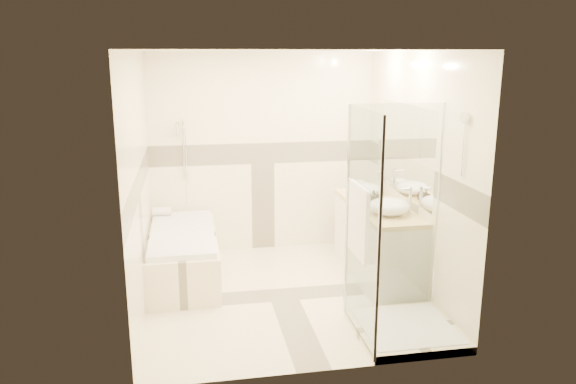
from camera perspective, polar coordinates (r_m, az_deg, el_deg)
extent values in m
cube|color=beige|center=(6.02, -0.52, -10.41)|extent=(2.80, 3.00, 0.01)
cube|color=white|center=(5.48, -0.58, 14.25)|extent=(2.80, 3.00, 0.01)
cube|color=#F4E7C3|center=(7.08, -2.60, 3.95)|extent=(2.80, 0.01, 2.50)
cube|color=#F4E7C3|center=(4.19, 2.91, -3.09)|extent=(2.80, 0.01, 2.50)
cube|color=#F4E7C3|center=(5.56, -14.97, 0.73)|extent=(0.01, 3.00, 2.50)
cube|color=#F4E7C3|center=(6.01, 12.78, 1.82)|extent=(0.01, 3.00, 2.50)
cube|color=white|center=(6.24, 11.68, 4.18)|extent=(0.01, 1.60, 1.00)
cylinder|color=silver|center=(6.97, -10.57, 4.40)|extent=(0.02, 0.02, 0.70)
cube|color=#F4E7C3|center=(6.45, -10.59, -6.50)|extent=(0.75, 1.70, 0.50)
cube|color=white|center=(6.36, -10.70, -4.13)|extent=(0.69, 1.60, 0.06)
ellipsoid|color=white|center=(6.37, -10.68, -4.56)|extent=(0.56, 1.40, 0.16)
cube|color=white|center=(6.40, 9.02, -5.15)|extent=(0.55, 1.60, 0.80)
cylinder|color=silver|center=(5.91, 7.67, -5.21)|extent=(0.01, 0.24, 0.01)
cylinder|color=silver|center=(6.64, 5.57, -3.00)|extent=(0.01, 0.24, 0.01)
cube|color=#E8C57A|center=(6.28, 9.17, -1.49)|extent=(0.57, 1.62, 0.05)
cube|color=#F4E7C3|center=(5.33, 11.89, -13.60)|extent=(0.90, 0.90, 0.08)
cube|color=white|center=(5.31, 11.92, -13.16)|extent=(0.80, 0.80, 0.01)
cube|color=white|center=(4.80, 7.56, -3.59)|extent=(0.01, 0.90, 2.00)
cube|color=white|center=(5.34, 10.66, -1.89)|extent=(0.90, 0.01, 2.00)
cylinder|color=silver|center=(4.39, 9.26, -5.32)|extent=(0.03, 0.03, 2.00)
cylinder|color=silver|center=(5.21, 6.00, -2.13)|extent=(0.03, 0.03, 2.00)
cylinder|color=silver|center=(5.52, 15.01, -1.61)|extent=(0.03, 0.03, 2.00)
cylinder|color=silver|center=(4.94, 17.45, 7.20)|extent=(0.03, 0.10, 0.10)
cylinder|color=silver|center=(4.69, 7.28, 0.58)|extent=(0.02, 0.60, 0.02)
cube|color=white|center=(4.77, 7.17, -2.93)|extent=(0.04, 0.48, 0.62)
ellipsoid|color=white|center=(6.61, 7.93, 0.24)|extent=(0.38, 0.38, 0.15)
ellipsoid|color=white|center=(5.89, 10.25, -1.43)|extent=(0.43, 0.43, 0.17)
cylinder|color=silver|center=(6.66, 9.79, 0.95)|extent=(0.03, 0.03, 0.31)
cylinder|color=silver|center=(6.61, 9.39, 2.04)|extent=(0.11, 0.03, 0.03)
cylinder|color=silver|center=(5.96, 12.30, -0.82)|extent=(0.03, 0.03, 0.28)
cylinder|color=silver|center=(5.91, 11.91, 0.28)|extent=(0.10, 0.02, 0.02)
imported|color=black|center=(6.24, 9.06, -0.63)|extent=(0.07, 0.08, 0.15)
imported|color=black|center=(6.35, 8.69, -0.42)|extent=(0.13, 0.13, 0.14)
cube|color=white|center=(6.92, 7.08, 0.61)|extent=(0.21, 0.30, 0.09)
cylinder|color=white|center=(6.98, -12.70, -1.92)|extent=(0.22, 0.10, 0.10)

